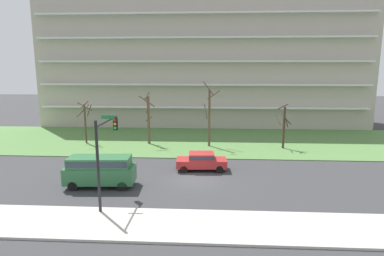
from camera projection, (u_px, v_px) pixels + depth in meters
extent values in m
plane|color=#38383A|center=(194.00, 179.00, 26.60)|extent=(160.00, 160.00, 0.00)
cube|color=#BCB7AD|center=(188.00, 225.00, 18.73)|extent=(80.00, 4.00, 0.15)
cube|color=#547F42|center=(200.00, 141.00, 40.32)|extent=(80.00, 16.00, 0.08)
cube|color=#B2A899|center=(203.00, 62.00, 51.97)|extent=(49.00, 11.41, 19.58)
cube|color=silver|center=(202.00, 107.00, 47.14)|extent=(47.04, 0.90, 0.24)
cube|color=silver|center=(202.00, 85.00, 46.53)|extent=(47.04, 0.90, 0.24)
cube|color=silver|center=(202.00, 61.00, 45.93)|extent=(47.04, 0.90, 0.24)
cube|color=silver|center=(202.00, 37.00, 45.33)|extent=(47.04, 0.90, 0.24)
cube|color=silver|center=(202.00, 13.00, 44.73)|extent=(47.04, 0.90, 0.24)
cylinder|color=#4C3828|center=(85.00, 124.00, 38.59)|extent=(0.21, 0.21, 4.72)
cylinder|color=#4C3828|center=(89.00, 110.00, 38.68)|extent=(0.96, 0.92, 1.55)
cylinder|color=#4C3828|center=(83.00, 111.00, 38.94)|extent=(1.35, 0.97, 1.47)
cylinder|color=#4C3828|center=(85.00, 107.00, 37.47)|extent=(1.51, 0.75, 1.07)
cylinder|color=#4C3828|center=(85.00, 104.00, 38.59)|extent=(0.95, 0.34, 0.89)
cylinder|color=brown|center=(149.00, 120.00, 38.26)|extent=(0.31, 0.31, 5.69)
cylinder|color=brown|center=(147.00, 101.00, 36.96)|extent=(1.86, 0.19, 1.32)
cylinder|color=brown|center=(147.00, 102.00, 37.58)|extent=(0.73, 0.34, 0.97)
cylinder|color=brown|center=(147.00, 96.00, 37.97)|extent=(0.62, 0.47, 0.97)
cylinder|color=brown|center=(149.00, 119.00, 38.59)|extent=(0.81, 0.23, 0.63)
cylinder|color=brown|center=(147.00, 110.00, 38.09)|extent=(0.26, 0.51, 0.79)
cylinder|color=brown|center=(209.00, 119.00, 36.96)|extent=(0.27, 0.27, 6.50)
cylinder|color=brown|center=(214.00, 95.00, 37.13)|extent=(1.50, 1.06, 1.18)
cylinder|color=brown|center=(206.00, 112.00, 36.69)|extent=(0.45, 0.96, 1.64)
cylinder|color=brown|center=(208.00, 88.00, 35.78)|extent=(1.25, 0.41, 1.51)
cylinder|color=#423023|center=(284.00, 128.00, 36.12)|extent=(0.25, 0.25, 4.72)
cylinder|color=#423023|center=(278.00, 120.00, 35.85)|extent=(0.40, 1.49, 1.01)
cylinder|color=#423023|center=(288.00, 121.00, 35.54)|extent=(0.94, 0.71, 0.87)
cylinder|color=#423023|center=(283.00, 107.00, 36.25)|extent=(1.19, 0.30, 0.64)
cylinder|color=#423023|center=(287.00, 122.00, 35.77)|extent=(0.57, 0.60, 1.26)
cube|color=#2D6B3D|center=(100.00, 174.00, 24.85)|extent=(5.31, 2.30, 1.25)
cube|color=#2D6B3D|center=(100.00, 162.00, 24.67)|extent=(4.70, 2.11, 0.75)
cube|color=#2D3847|center=(100.00, 162.00, 24.67)|extent=(4.61, 2.14, 0.41)
cylinder|color=black|center=(127.00, 178.00, 25.84)|extent=(0.73, 0.26, 0.72)
cylinder|color=black|center=(122.00, 186.00, 24.09)|extent=(0.73, 0.26, 0.72)
cylinder|color=black|center=(81.00, 178.00, 25.84)|extent=(0.73, 0.26, 0.72)
cylinder|color=black|center=(73.00, 186.00, 24.09)|extent=(0.73, 0.26, 0.72)
cube|color=#B22828|center=(202.00, 163.00, 28.90)|extent=(4.49, 2.02, 0.70)
cube|color=#B22828|center=(202.00, 156.00, 28.78)|extent=(2.28, 1.76, 0.55)
cube|color=#2D3847|center=(202.00, 156.00, 28.78)|extent=(2.24, 1.80, 0.30)
cylinder|color=black|center=(184.00, 169.00, 28.20)|extent=(0.65, 0.25, 0.64)
cylinder|color=black|center=(184.00, 164.00, 29.75)|extent=(0.65, 0.25, 0.64)
cylinder|color=black|center=(220.00, 169.00, 28.17)|extent=(0.65, 0.25, 0.64)
cylinder|color=black|center=(218.00, 164.00, 29.73)|extent=(0.65, 0.25, 0.64)
cylinder|color=black|center=(98.00, 168.00, 19.89)|extent=(0.18, 0.18, 5.90)
cylinder|color=black|center=(107.00, 121.00, 21.52)|extent=(0.12, 4.29, 0.12)
cube|color=black|center=(115.00, 124.00, 23.43)|extent=(0.28, 0.28, 0.90)
sphere|color=red|center=(115.00, 120.00, 23.22)|extent=(0.20, 0.20, 0.20)
sphere|color=#F2A519|center=(115.00, 124.00, 23.28)|extent=(0.20, 0.20, 0.20)
sphere|color=green|center=(115.00, 128.00, 23.33)|extent=(0.20, 0.20, 0.20)
cube|color=#197238|center=(108.00, 117.00, 21.69)|extent=(0.90, 0.04, 0.24)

